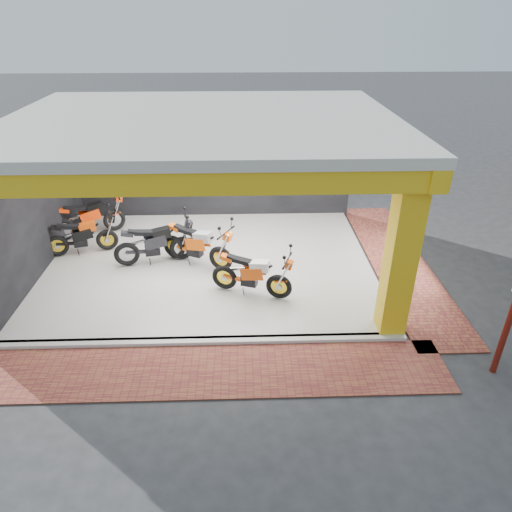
{
  "coord_description": "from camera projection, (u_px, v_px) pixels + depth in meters",
  "views": [
    {
      "loc": [
        0.84,
        -8.01,
        5.77
      ],
      "look_at": [
        1.13,
        0.84,
        0.9
      ],
      "focal_mm": 32.0,
      "sensor_mm": 36.0,
      "label": 1
    }
  ],
  "objects": [
    {
      "name": "moto_hero",
      "position": [
        279.0,
        275.0,
        9.77
      ],
      "size": [
        2.09,
        1.33,
        1.2
      ],
      "primitive_type": null,
      "rotation": [
        0.0,
        0.0,
        -0.34
      ],
      "color": "#E84D09",
      "rests_on": "showroom_floor"
    },
    {
      "name": "corner_column",
      "position": [
        401.0,
        255.0,
        8.38
      ],
      "size": [
        0.5,
        0.5,
        3.5
      ],
      "primitive_type": "cube",
      "color": "gold",
      "rests_on": "ground"
    },
    {
      "name": "back_wall",
      "position": [
        213.0,
        162.0,
        13.4
      ],
      "size": [
        8.2,
        0.2,
        3.5
      ],
      "primitive_type": "cube",
      "color": "black",
      "rests_on": "ground"
    },
    {
      "name": "moto_row_b",
      "position": [
        181.0,
        237.0,
        11.31
      ],
      "size": [
        2.19,
        1.19,
        1.27
      ],
      "primitive_type": null,
      "rotation": [
        0.0,
        0.0,
        0.22
      ],
      "color": "black",
      "rests_on": "showroom_floor"
    },
    {
      "name": "showroom_floor",
      "position": [
        210.0,
        264.0,
        11.5
      ],
      "size": [
        8.0,
        6.0,
        0.1
      ],
      "primitive_type": "cube",
      "color": "white",
      "rests_on": "ground"
    },
    {
      "name": "paver_front",
      "position": [
        198.0,
        371.0,
        8.19
      ],
      "size": [
        9.0,
        1.4,
        0.03
      ],
      "primitive_type": "cube",
      "color": "#984C31",
      "rests_on": "ground"
    },
    {
      "name": "moto_row_a",
      "position": [
        220.0,
        247.0,
        10.82
      ],
      "size": [
        2.21,
        1.67,
        1.28
      ],
      "primitive_type": null,
      "rotation": [
        0.0,
        0.0,
        -0.49
      ],
      "color": "#FD5C0A",
      "rests_on": "showroom_floor"
    },
    {
      "name": "moto_row_c",
      "position": [
        106.0,
        230.0,
        11.78
      ],
      "size": [
        2.0,
        1.15,
        1.15
      ],
      "primitive_type": null,
      "rotation": [
        0.0,
        0.0,
        0.25
      ],
      "color": "black",
      "rests_on": "showroom_floor"
    },
    {
      "name": "paver_right",
      "position": [
        398.0,
        262.0,
        11.66
      ],
      "size": [
        1.4,
        7.0,
        0.03
      ],
      "primitive_type": "cube",
      "color": "#984C31",
      "rests_on": "ground"
    },
    {
      "name": "floor_kerb",
      "position": [
        201.0,
        341.0,
        8.86
      ],
      "size": [
        8.0,
        0.2,
        0.1
      ],
      "primitive_type": "cube",
      "color": "white",
      "rests_on": "ground"
    },
    {
      "name": "moto_row_d",
      "position": [
        113.0,
        210.0,
        12.79
      ],
      "size": [
        2.21,
        1.61,
        1.27
      ],
      "primitive_type": null,
      "rotation": [
        0.0,
        0.0,
        0.46
      ],
      "color": "#FE3C0A",
      "rests_on": "showroom_floor"
    },
    {
      "name": "header_beam_front",
      "position": [
        190.0,
        181.0,
        7.31
      ],
      "size": [
        8.4,
        0.3,
        0.4
      ],
      "primitive_type": "cube",
      "color": "gold",
      "rests_on": "corner_column"
    },
    {
      "name": "left_wall",
      "position": [
        29.0,
        203.0,
        10.56
      ],
      "size": [
        0.2,
        6.2,
        3.5
      ],
      "primitive_type": "cube",
      "color": "black",
      "rests_on": "ground"
    },
    {
      "name": "showroom_ceiling",
      "position": [
        202.0,
        121.0,
        9.79
      ],
      "size": [
        8.4,
        6.4,
        0.2
      ],
      "primitive_type": "cube",
      "color": "beige",
      "rests_on": "corner_column"
    },
    {
      "name": "ground",
      "position": [
        205.0,
        312.0,
        9.77
      ],
      "size": [
        80.0,
        80.0,
        0.0
      ],
      "primitive_type": "plane",
      "color": "#2D2D30",
      "rests_on": "ground"
    },
    {
      "name": "header_beam_right",
      "position": [
        384.0,
        133.0,
        10.05
      ],
      "size": [
        0.3,
        6.4,
        0.4
      ],
      "primitive_type": "cube",
      "color": "gold",
      "rests_on": "corner_column"
    }
  ]
}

